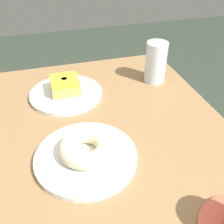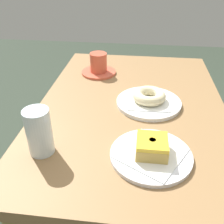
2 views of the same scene
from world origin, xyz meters
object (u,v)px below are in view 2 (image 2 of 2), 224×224
object	(u,v)px
plate_glazed_square	(151,155)
coffee_cup	(99,66)
plate_sugar_ring	(149,103)
water_glass	(39,132)
donut_sugar_ring	(149,96)
donut_glazed_square	(152,146)

from	to	relation	value
plate_glazed_square	coffee_cup	size ratio (longest dim) A/B	1.45
plate_sugar_ring	water_glass	xyz separation A→B (m)	(0.28, -0.28, 0.06)
plate_glazed_square	plate_sugar_ring	bearing A→B (deg)	-178.65
donut_sugar_ring	water_glass	size ratio (longest dim) A/B	0.88
donut_sugar_ring	plate_glazed_square	bearing A→B (deg)	1.35
plate_glazed_square	donut_glazed_square	bearing A→B (deg)	14.04
plate_sugar_ring	donut_sugar_ring	xyz separation A→B (m)	(0.00, 0.00, 0.03)
donut_sugar_ring	plate_glazed_square	world-z (taller)	donut_sugar_ring
donut_glazed_square	coffee_cup	distance (m)	0.56
water_glass	coffee_cup	xyz separation A→B (m)	(-0.53, 0.07, -0.03)
donut_sugar_ring	coffee_cup	world-z (taller)	coffee_cup
water_glass	coffee_cup	size ratio (longest dim) A/B	0.87
donut_glazed_square	water_glass	bearing A→B (deg)	-87.64
plate_glazed_square	donut_glazed_square	size ratio (longest dim) A/B	2.67
plate_sugar_ring	coffee_cup	distance (m)	0.33
donut_glazed_square	donut_sugar_ring	bearing A→B (deg)	-178.65
coffee_cup	plate_sugar_ring	bearing A→B (deg)	41.88
donut_sugar_ring	water_glass	xyz separation A→B (m)	(0.28, -0.28, 0.03)
plate_glazed_square	coffee_cup	distance (m)	0.56
plate_sugar_ring	plate_glazed_square	xyz separation A→B (m)	(0.27, 0.01, -0.00)
plate_glazed_square	water_glass	bearing A→B (deg)	-87.64
donut_sugar_ring	water_glass	bearing A→B (deg)	-45.06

